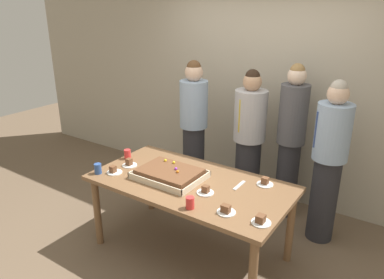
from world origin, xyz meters
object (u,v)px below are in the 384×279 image
object	(u,v)px
drink_cup_far_end	(98,169)
drink_cup_nearest	(190,203)
party_table	(190,189)
cake_server_utensil	(239,185)
person_striped_tie_right	(249,139)
plated_slice_far_right	(129,164)
plated_slice_center_front	(114,171)
drink_cup_middle	(128,154)
plated_slice_near_right	(205,191)
person_serving_front	(194,128)
sheet_cake	(169,174)
person_green_shirt_behind	(291,139)
plated_slice_near_left	(226,210)
person_far_right_suit	(329,161)
plated_slice_far_left	(261,221)
plated_slice_center_back	(265,183)

from	to	relation	value
drink_cup_far_end	drink_cup_nearest	bearing A→B (deg)	-1.75
party_table	cake_server_utensil	bearing A→B (deg)	23.00
person_striped_tie_right	plated_slice_far_right	bearing A→B (deg)	-20.41
plated_slice_center_front	drink_cup_middle	size ratio (longest dim) A/B	1.50
plated_slice_near_right	person_serving_front	xyz separation A→B (m)	(-0.86, 1.10, 0.10)
plated_slice_far_right	drink_cup_far_end	size ratio (longest dim) A/B	1.50
sheet_cake	person_striped_tie_right	world-z (taller)	person_striped_tie_right
drink_cup_middle	person_green_shirt_behind	world-z (taller)	person_green_shirt_behind
sheet_cake	cake_server_utensil	xyz separation A→B (m)	(0.62, 0.22, -0.04)
plated_slice_near_left	person_far_right_suit	xyz separation A→B (m)	(0.45, 1.24, 0.08)
cake_server_utensil	person_serving_front	distance (m)	1.32
drink_cup_middle	plated_slice_far_right	bearing A→B (deg)	-41.46
party_table	person_far_right_suit	world-z (taller)	person_far_right_suit
plated_slice_far_left	person_serving_front	size ratio (longest dim) A/B	0.09
sheet_cake	person_far_right_suit	world-z (taller)	person_far_right_suit
plated_slice_center_front	person_serving_front	size ratio (longest dim) A/B	0.09
plated_slice_near_right	plated_slice_center_front	distance (m)	0.96
sheet_cake	plated_slice_far_right	distance (m)	0.50
cake_server_utensil	person_serving_front	size ratio (longest dim) A/B	0.12
drink_cup_far_end	cake_server_utensil	bearing A→B (deg)	23.13
plated_slice_far_right	person_green_shirt_behind	size ratio (longest dim) A/B	0.09
sheet_cake	plated_slice_center_front	size ratio (longest dim) A/B	4.17
plated_slice_far_right	plated_slice_center_back	bearing A→B (deg)	16.22
plated_slice_center_back	party_table	bearing A→B (deg)	-151.69
plated_slice_near_right	cake_server_utensil	bearing A→B (deg)	57.96
sheet_cake	party_table	bearing A→B (deg)	12.86
party_table	sheet_cake	distance (m)	0.24
cake_server_utensil	person_far_right_suit	size ratio (longest dim) A/B	0.12
plated_slice_center_back	drink_cup_far_end	bearing A→B (deg)	-154.61
plated_slice_near_right	drink_cup_nearest	bearing A→B (deg)	-84.07
party_table	person_serving_front	size ratio (longest dim) A/B	1.08
plated_slice_center_front	drink_cup_nearest	distance (m)	0.99
person_striped_tie_right	plated_slice_far_left	bearing A→B (deg)	41.64
plated_slice_near_left	drink_cup_nearest	world-z (taller)	drink_cup_nearest
party_table	plated_slice_near_right	distance (m)	0.28
plated_slice_near_left	plated_slice_center_front	size ratio (longest dim) A/B	1.00
sheet_cake	person_green_shirt_behind	distance (m)	1.45
sheet_cake	plated_slice_center_back	distance (m)	0.89
plated_slice_far_right	person_far_right_suit	xyz separation A→B (m)	(1.69, 1.01, 0.08)
drink_cup_middle	person_striped_tie_right	size ratio (longest dim) A/B	0.06
plated_slice_near_right	person_far_right_suit	xyz separation A→B (m)	(0.75, 1.06, 0.08)
person_far_right_suit	sheet_cake	bearing A→B (deg)	-0.01
drink_cup_middle	person_serving_front	distance (m)	0.95
person_green_shirt_behind	plated_slice_center_back	bearing A→B (deg)	35.48
plated_slice_center_back	person_serving_front	size ratio (longest dim) A/B	0.09
person_serving_front	person_green_shirt_behind	bearing A→B (deg)	79.12
plated_slice_far_left	cake_server_utensil	bearing A→B (deg)	132.25
person_striped_tie_right	person_far_right_suit	xyz separation A→B (m)	(0.93, -0.16, 0.02)
plated_slice_center_back	person_striped_tie_right	xyz separation A→B (m)	(-0.54, 0.79, 0.06)
drink_cup_middle	cake_server_utensil	size ratio (longest dim) A/B	0.50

